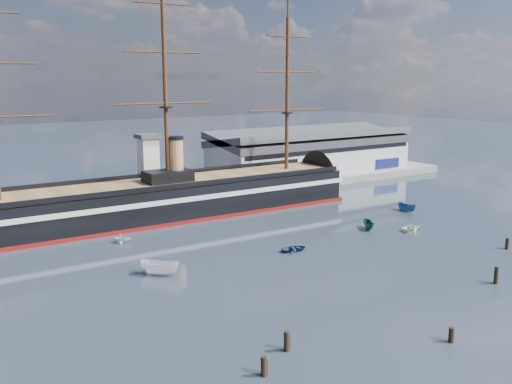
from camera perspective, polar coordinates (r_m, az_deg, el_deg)
ground at (r=108.50m, az=-5.05°, el=-4.70°), size 600.00×600.00×0.00m
quay at (r=144.07m, az=-8.46°, el=-0.73°), size 180.00×18.00×2.00m
warehouse at (r=171.52m, az=5.53°, el=3.99°), size 63.00×21.00×11.60m
quay_tower at (r=136.82m, az=-10.69°, el=2.70°), size 5.00×5.00×15.00m
warship at (r=124.20m, az=-10.29°, el=-0.85°), size 112.98×17.39×53.94m
motorboat_a at (r=90.17m, az=-9.57°, el=-8.21°), size 7.66×6.96×3.04m
motorboat_b at (r=100.94m, az=3.87°, el=-5.92°), size 1.55×3.11×1.39m
motorboat_c at (r=117.03m, az=11.22°, el=-3.68°), size 5.71×4.52×2.18m
motorboat_d at (r=108.50m, az=-13.26°, el=-4.97°), size 5.06×5.66×1.96m
motorboat_e at (r=118.16m, az=15.44°, el=-3.73°), size 1.38×3.32×1.54m
motorboat_f at (r=134.53m, az=14.83°, el=-1.87°), size 5.82×2.73×2.24m
piling_near_left at (r=66.21m, az=3.06°, el=-15.61°), size 0.64×0.64×3.06m
piling_near_mid at (r=71.70m, az=18.90°, el=-14.03°), size 0.64×0.64×2.54m
piling_near_right at (r=92.61m, az=22.82°, el=-8.45°), size 0.64×0.64×3.35m
piling_far_right at (r=111.26m, az=23.77°, el=-5.24°), size 0.64×0.64×2.71m
piling_extra at (r=61.36m, az=0.78°, el=-17.92°), size 0.64×0.64×2.85m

